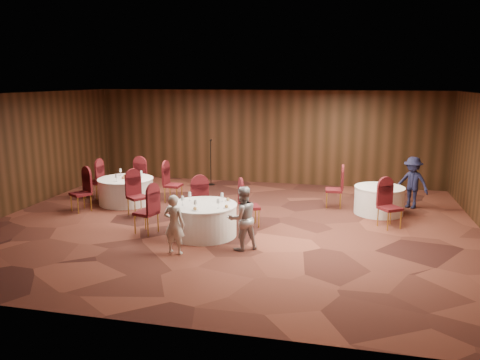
% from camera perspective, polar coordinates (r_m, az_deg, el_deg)
% --- Properties ---
extents(ground, '(12.00, 12.00, 0.00)m').
position_cam_1_polar(ground, '(11.75, -1.17, -5.41)').
color(ground, black).
rests_on(ground, ground).
extents(room_shell, '(12.00, 12.00, 12.00)m').
position_cam_1_polar(room_shell, '(11.31, -1.22, 4.13)').
color(room_shell, silver).
rests_on(room_shell, ground).
extents(table_main, '(1.56, 1.56, 0.74)m').
position_cam_1_polar(table_main, '(10.87, -4.50, -4.83)').
color(table_main, white).
rests_on(table_main, ground).
extents(table_left, '(1.59, 1.59, 0.74)m').
position_cam_1_polar(table_left, '(14.01, -13.71, -1.27)').
color(table_left, white).
rests_on(table_left, ground).
extents(table_right, '(1.32, 1.32, 0.74)m').
position_cam_1_polar(table_right, '(13.11, 16.57, -2.35)').
color(table_right, white).
rests_on(table_right, ground).
extents(chairs_main, '(2.92, 1.95, 1.00)m').
position_cam_1_polar(chairs_main, '(11.51, -5.04, -3.22)').
color(chairs_main, '#440D11').
rests_on(chairs_main, ground).
extents(chairs_left, '(3.05, 2.98, 1.00)m').
position_cam_1_polar(chairs_left, '(13.98, -13.69, -0.78)').
color(chairs_left, '#440D11').
rests_on(chairs_left, ground).
extents(chairs_right, '(2.02, 2.26, 1.00)m').
position_cam_1_polar(chairs_right, '(12.66, 14.40, -2.14)').
color(chairs_right, '#440D11').
rests_on(chairs_right, ground).
extents(tabletop_main, '(1.16, 1.09, 0.22)m').
position_cam_1_polar(tabletop_main, '(10.62, -3.91, -2.60)').
color(tabletop_main, silver).
rests_on(tabletop_main, table_main).
extents(tabletop_left, '(0.82, 0.85, 0.22)m').
position_cam_1_polar(tabletop_left, '(13.92, -13.77, 0.52)').
color(tabletop_left, silver).
rests_on(tabletop_left, table_left).
extents(tabletop_right, '(0.08, 0.08, 0.22)m').
position_cam_1_polar(tabletop_right, '(12.79, 17.88, -0.38)').
color(tabletop_right, silver).
rests_on(tabletop_right, table_right).
extents(mic_stand, '(0.24, 0.24, 1.56)m').
position_cam_1_polar(mic_stand, '(16.01, -3.57, 1.00)').
color(mic_stand, black).
rests_on(mic_stand, ground).
extents(woman_a, '(0.49, 0.35, 1.26)m').
position_cam_1_polar(woman_a, '(9.74, -8.02, -5.38)').
color(woman_a, silver).
rests_on(woman_a, ground).
extents(woman_b, '(0.85, 0.82, 1.37)m').
position_cam_1_polar(woman_b, '(9.87, 0.28, -4.68)').
color(woman_b, '#ABABB0').
rests_on(woman_b, ground).
extents(man_c, '(1.08, 0.94, 1.45)m').
position_cam_1_polar(man_c, '(13.91, 20.25, -0.30)').
color(man_c, '#161732').
rests_on(man_c, ground).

